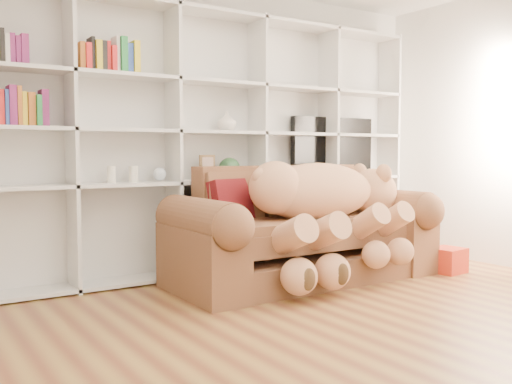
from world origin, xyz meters
TOP-DOWN VIEW (x-y plane):
  - floor at (0.00, 0.00)m, footprint 5.00×5.00m
  - wall_back at (0.00, 2.50)m, footprint 5.00×0.02m
  - bookshelf at (-0.24, 2.36)m, footprint 4.43×0.35m
  - sofa at (0.48, 1.64)m, footprint 2.37×1.02m
  - teddy_bear at (0.58, 1.44)m, footprint 1.70×0.95m
  - throw_pillow at (-0.14, 1.81)m, footprint 0.42×0.29m
  - gift_box at (1.79, 1.13)m, footprint 0.32×0.30m
  - tv at (1.43, 2.35)m, footprint 1.05×0.18m
  - picture_frame at (-0.10, 2.30)m, footprint 0.18×0.06m
  - green_vase at (0.13, 2.30)m, footprint 0.20×0.20m
  - figurine_tall at (-1.00, 2.30)m, footprint 0.08×0.08m
  - figurine_short at (-0.81, 2.30)m, footprint 0.10×0.10m
  - snow_globe at (-0.57, 2.30)m, footprint 0.12×0.12m
  - shelf_vase at (0.11, 2.30)m, footprint 0.21×0.21m

SIDE VIEW (x-z plane):
  - floor at x=0.00m, z-range 0.00..0.00m
  - gift_box at x=1.79m, z-range 0.00..0.23m
  - sofa at x=0.48m, z-range -0.12..0.87m
  - teddy_bear at x=0.58m, z-range 0.19..1.18m
  - throw_pillow at x=-0.14m, z-range 0.49..0.90m
  - snow_globe at x=-0.57m, z-range 0.87..0.99m
  - figurine_short at x=-0.81m, z-range 0.86..1.00m
  - figurine_tall at x=-1.00m, z-range 0.86..1.00m
  - green_vase at x=0.13m, z-range 0.86..1.07m
  - picture_frame at x=-0.10m, z-range 0.88..1.09m
  - tv at x=1.43m, z-range 0.86..1.48m
  - bookshelf at x=-0.24m, z-range 0.11..2.51m
  - wall_back at x=0.00m, z-range 0.00..2.70m
  - shelf_vase at x=0.11m, z-range 1.31..1.49m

